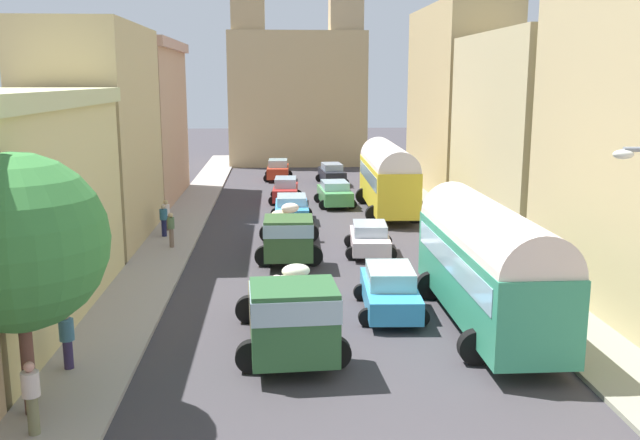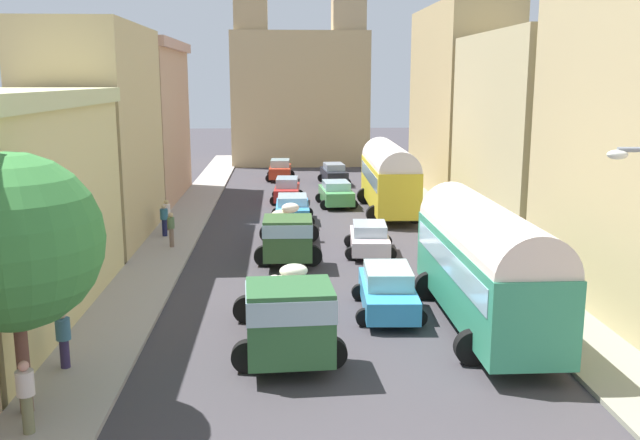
{
  "view_description": "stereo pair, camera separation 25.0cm",
  "coord_description": "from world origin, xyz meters",
  "px_view_note": "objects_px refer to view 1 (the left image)",
  "views": [
    {
      "loc": [
        -2.08,
        -10.09,
        7.88
      ],
      "look_at": [
        0.0,
        22.43,
        1.27
      ],
      "focal_mm": 39.14,
      "sensor_mm": 36.0,
      "label": 1
    },
    {
      "loc": [
        -1.83,
        -10.1,
        7.88
      ],
      "look_at": [
        0.0,
        22.43,
        1.27
      ],
      "focal_mm": 39.14,
      "sensor_mm": 36.0,
      "label": 2
    }
  ],
  "objects_px": {
    "parked_bus_1": "(388,175)",
    "car_6": "(332,174)",
    "parked_bus_0": "(487,259)",
    "car_1": "(286,190)",
    "car_4": "(370,238)",
    "pedestrian_0": "(32,396)",
    "pedestrian_3": "(166,214)",
    "pedestrian_4": "(171,228)",
    "cargo_truck_1": "(289,233)",
    "car_2": "(278,170)",
    "cargo_truck_0": "(290,312)",
    "pedestrian_1": "(164,220)",
    "car_5": "(335,193)",
    "car_3": "(390,290)",
    "pedestrian_2": "(67,339)",
    "car_0": "(292,209)"
  },
  "relations": [
    {
      "from": "pedestrian_4",
      "to": "car_4",
      "type": "bearing_deg",
      "value": -7.69
    },
    {
      "from": "car_5",
      "to": "pedestrian_0",
      "type": "relative_size",
      "value": 2.29
    },
    {
      "from": "car_5",
      "to": "pedestrian_1",
      "type": "bearing_deg",
      "value": -136.82
    },
    {
      "from": "car_4",
      "to": "pedestrian_0",
      "type": "distance_m",
      "value": 18.95
    },
    {
      "from": "cargo_truck_0",
      "to": "cargo_truck_1",
      "type": "height_order",
      "value": "cargo_truck_0"
    },
    {
      "from": "pedestrian_1",
      "to": "car_5",
      "type": "bearing_deg",
      "value": 43.18
    },
    {
      "from": "parked_bus_1",
      "to": "car_3",
      "type": "distance_m",
      "value": 18.37
    },
    {
      "from": "car_5",
      "to": "pedestrian_3",
      "type": "xyz_separation_m",
      "value": [
        -9.4,
        -7.34,
        0.2
      ]
    },
    {
      "from": "parked_bus_1",
      "to": "pedestrian_3",
      "type": "distance_m",
      "value": 13.32
    },
    {
      "from": "car_0",
      "to": "car_4",
      "type": "xyz_separation_m",
      "value": [
        3.4,
        -7.27,
        -0.05
      ]
    },
    {
      "from": "pedestrian_1",
      "to": "pedestrian_4",
      "type": "height_order",
      "value": "pedestrian_4"
    },
    {
      "from": "car_0",
      "to": "car_6",
      "type": "xyz_separation_m",
      "value": [
        3.41,
        14.33,
        0.02
      ]
    },
    {
      "from": "pedestrian_1",
      "to": "pedestrian_3",
      "type": "distance_m",
      "value": 1.41
    },
    {
      "from": "car_6",
      "to": "car_1",
      "type": "bearing_deg",
      "value": -115.14
    },
    {
      "from": "car_1",
      "to": "car_2",
      "type": "distance_m",
      "value": 10.2
    },
    {
      "from": "car_3",
      "to": "pedestrian_2",
      "type": "xyz_separation_m",
      "value": [
        -9.53,
        -4.43,
        0.18
      ]
    },
    {
      "from": "parked_bus_1",
      "to": "car_6",
      "type": "bearing_deg",
      "value": 101.4
    },
    {
      "from": "cargo_truck_1",
      "to": "car_4",
      "type": "height_order",
      "value": "cargo_truck_1"
    },
    {
      "from": "parked_bus_0",
      "to": "car_1",
      "type": "relative_size",
      "value": 2.31
    },
    {
      "from": "car_0",
      "to": "car_2",
      "type": "relative_size",
      "value": 1.06
    },
    {
      "from": "pedestrian_3",
      "to": "pedestrian_4",
      "type": "distance_m",
      "value": 3.85
    },
    {
      "from": "parked_bus_1",
      "to": "pedestrian_0",
      "type": "xyz_separation_m",
      "value": [
        -12.06,
        -26.13,
        -1.26
      ]
    },
    {
      "from": "car_1",
      "to": "car_5",
      "type": "bearing_deg",
      "value": -25.95
    },
    {
      "from": "cargo_truck_0",
      "to": "car_4",
      "type": "height_order",
      "value": "cargo_truck_0"
    },
    {
      "from": "parked_bus_1",
      "to": "car_3",
      "type": "relative_size",
      "value": 2.24
    },
    {
      "from": "car_5",
      "to": "pedestrian_1",
      "type": "distance_m",
      "value": 12.78
    },
    {
      "from": "pedestrian_1",
      "to": "car_6",
      "type": "bearing_deg",
      "value": 61.23
    },
    {
      "from": "car_0",
      "to": "car_3",
      "type": "bearing_deg",
      "value": -79.15
    },
    {
      "from": "parked_bus_1",
      "to": "cargo_truck_0",
      "type": "xyz_separation_m",
      "value": [
        -6.27,
        -21.59,
        -1.02
      ]
    },
    {
      "from": "car_1",
      "to": "car_3",
      "type": "height_order",
      "value": "car_3"
    },
    {
      "from": "pedestrian_4",
      "to": "car_6",
      "type": "bearing_deg",
      "value": 65.74
    },
    {
      "from": "car_5",
      "to": "car_6",
      "type": "bearing_deg",
      "value": 86.51
    },
    {
      "from": "parked_bus_1",
      "to": "car_5",
      "type": "relative_size",
      "value": 2.36
    },
    {
      "from": "car_1",
      "to": "pedestrian_0",
      "type": "xyz_separation_m",
      "value": [
        -6.06,
        -30.13,
        0.25
      ]
    },
    {
      "from": "car_6",
      "to": "pedestrian_2",
      "type": "xyz_separation_m",
      "value": [
        -9.96,
        -34.27,
        0.19
      ]
    },
    {
      "from": "car_0",
      "to": "car_1",
      "type": "relative_size",
      "value": 1.02
    },
    {
      "from": "car_0",
      "to": "cargo_truck_1",
      "type": "bearing_deg",
      "value": -92.39
    },
    {
      "from": "car_4",
      "to": "pedestrian_1",
      "type": "relative_size",
      "value": 2.32
    },
    {
      "from": "cargo_truck_0",
      "to": "car_1",
      "type": "distance_m",
      "value": 25.59
    },
    {
      "from": "pedestrian_1",
      "to": "pedestrian_2",
      "type": "bearing_deg",
      "value": -90.28
    },
    {
      "from": "car_6",
      "to": "cargo_truck_0",
      "type": "bearing_deg",
      "value": -96.67
    },
    {
      "from": "car_3",
      "to": "pedestrian_1",
      "type": "xyz_separation_m",
      "value": [
        -9.45,
        11.85,
        0.18
      ]
    },
    {
      "from": "parked_bus_0",
      "to": "pedestrian_3",
      "type": "relative_size",
      "value": 5.48
    },
    {
      "from": "cargo_truck_0",
      "to": "car_1",
      "type": "height_order",
      "value": "cargo_truck_0"
    },
    {
      "from": "car_4",
      "to": "pedestrian_4",
      "type": "xyz_separation_m",
      "value": [
        -9.17,
        1.24,
        0.31
      ]
    },
    {
      "from": "car_5",
      "to": "car_4",
      "type": "bearing_deg",
      "value": -87.43
    },
    {
      "from": "pedestrian_3",
      "to": "pedestrian_4",
      "type": "xyz_separation_m",
      "value": [
        0.79,
        -3.76,
        0.04
      ]
    },
    {
      "from": "parked_bus_0",
      "to": "car_6",
      "type": "relative_size",
      "value": 2.21
    },
    {
      "from": "car_6",
      "to": "pedestrian_4",
      "type": "distance_m",
      "value": 22.33
    },
    {
      "from": "parked_bus_1",
      "to": "pedestrian_1",
      "type": "relative_size",
      "value": 5.74
    }
  ]
}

